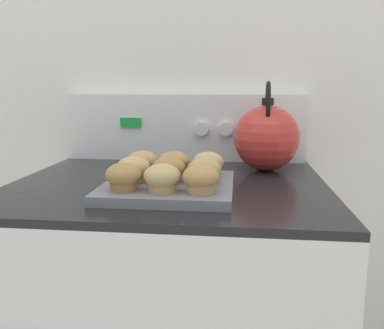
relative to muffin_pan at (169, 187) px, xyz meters
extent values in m
cube|color=white|center=(-0.02, 0.48, 0.30)|extent=(8.00, 0.05, 2.40)
cube|color=black|center=(-0.02, 0.11, -0.02)|extent=(0.79, 0.68, 0.02)
cube|color=white|center=(-0.02, 0.42, 0.10)|extent=(0.78, 0.05, 0.22)
cube|color=green|center=(-0.19, 0.39, 0.11)|extent=(0.07, 0.01, 0.03)
cylinder|color=white|center=(0.04, 0.39, 0.10)|extent=(0.04, 0.02, 0.04)
cylinder|color=white|center=(0.12, 0.39, 0.10)|extent=(0.04, 0.02, 0.04)
cylinder|color=white|center=(0.20, 0.39, 0.10)|extent=(0.04, 0.02, 0.04)
cylinder|color=white|center=(0.27, 0.39, 0.10)|extent=(0.04, 0.02, 0.04)
cube|color=slate|center=(0.00, 0.00, 0.00)|extent=(0.29, 0.29, 0.02)
cylinder|color=olive|center=(-0.08, -0.08, 0.02)|extent=(0.06, 0.06, 0.03)
ellipsoid|color=#B2844C|center=(-0.08, -0.08, 0.05)|extent=(0.08, 0.08, 0.05)
cylinder|color=tan|center=(0.00, -0.09, 0.02)|extent=(0.06, 0.06, 0.03)
ellipsoid|color=tan|center=(0.00, -0.09, 0.05)|extent=(0.08, 0.08, 0.05)
cylinder|color=tan|center=(0.08, -0.08, 0.02)|extent=(0.06, 0.06, 0.03)
ellipsoid|color=tan|center=(0.08, -0.08, 0.05)|extent=(0.08, 0.08, 0.05)
cylinder|color=#A37A4C|center=(-0.08, 0.00, 0.02)|extent=(0.06, 0.06, 0.03)
ellipsoid|color=tan|center=(-0.08, 0.00, 0.05)|extent=(0.08, 0.08, 0.05)
cylinder|color=tan|center=(0.00, 0.00, 0.02)|extent=(0.06, 0.06, 0.03)
ellipsoid|color=#B2844C|center=(0.00, 0.00, 0.05)|extent=(0.08, 0.08, 0.05)
cylinder|color=#A37A4C|center=(0.08, 0.00, 0.02)|extent=(0.06, 0.06, 0.03)
ellipsoid|color=tan|center=(0.08, 0.00, 0.05)|extent=(0.08, 0.08, 0.05)
cylinder|color=tan|center=(-0.08, 0.09, 0.02)|extent=(0.06, 0.06, 0.03)
ellipsoid|color=tan|center=(-0.08, 0.09, 0.05)|extent=(0.08, 0.08, 0.05)
cylinder|color=tan|center=(0.00, 0.09, 0.02)|extent=(0.06, 0.06, 0.03)
ellipsoid|color=tan|center=(0.00, 0.09, 0.05)|extent=(0.08, 0.08, 0.05)
cylinder|color=#A37A4C|center=(0.08, 0.09, 0.02)|extent=(0.06, 0.06, 0.03)
ellipsoid|color=tan|center=(0.08, 0.09, 0.05)|extent=(0.08, 0.08, 0.05)
sphere|color=red|center=(0.24, 0.27, 0.08)|extent=(0.19, 0.19, 0.19)
cylinder|color=black|center=(0.24, 0.27, 0.19)|extent=(0.03, 0.03, 0.02)
cone|color=red|center=(0.24, 0.36, 0.11)|extent=(0.04, 0.08, 0.07)
torus|color=black|center=(0.24, 0.27, 0.17)|extent=(0.02, 0.14, 0.14)
camera|label=1|loc=(0.16, -0.90, 0.23)|focal=38.00mm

